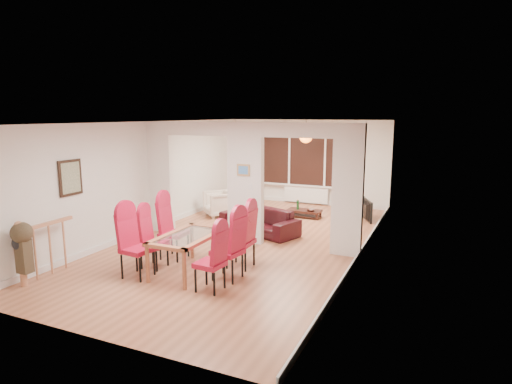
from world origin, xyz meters
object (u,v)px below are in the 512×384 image
Objects in this scene: person at (250,185)px; dining_chair_la at (137,244)px; dining_chair_lc at (174,229)px; television at (363,210)px; bottle at (298,205)px; bowl at (311,210)px; sofa at (259,220)px; dining_chair_ra at (210,259)px; dining_chair_rb at (227,247)px; dining_chair_lb at (154,240)px; coffee_table at (304,214)px; dining_table at (188,254)px; armchair at (219,204)px; dining_chair_rc at (240,237)px.

dining_chair_la is at bearing 27.23° from person.
television is at bearing 55.03° from dining_chair_lc.
dining_chair_lc is 4.36m from bottle.
person is 1.94m from bowl.
dining_chair_lc is at bearing 28.25° from person.
bowl is at bearing 87.25° from sofa.
sofa is 2.28m from person.
dining_chair_ra is (1.42, 0.00, -0.06)m from dining_chair_la.
dining_chair_rb is 0.74× the size of person.
dining_chair_la is 1.00× the size of dining_chair_lc.
dining_chair_ra reaches higher than sofa.
dining_chair_rb is (1.48, 0.04, 0.05)m from dining_chair_lb.
sofa is (0.76, 2.36, -0.29)m from dining_chair_lc.
bottle is at bearing 71.54° from dining_chair_lc.
dining_table is at bearing -97.45° from coffee_table.
dining_table is 0.73× the size of sofa.
dining_chair_ra is 0.54m from dining_chair_rb.
television is at bearing 60.47° from armchair.
television is 3.56× the size of bottle.
dining_chair_rc is at bearing -0.26° from dining_chair_lc.
dining_chair_rb is 1.19× the size of television.
dining_chair_lb is 5.00m from coffee_table.
person reaches higher than dining_table.
bowl is at bearing -11.10° from bottle.
dining_chair_lb is 3.87× the size of bottle.
dining_chair_la is at bearing -141.55° from dining_table.
armchair is 0.84× the size of coffee_table.
coffee_table is at bearing 69.35° from dining_chair_lc.
dining_chair_rb is (0.77, 0.01, 0.23)m from dining_table.
television is 4.41× the size of bowl.
sofa is (-0.68, 2.89, -0.28)m from dining_chair_rb.
bottle is (-0.28, 4.13, -0.22)m from dining_chair_rc.
dining_chair_la is 5.37m from person.
dining_chair_rc is at bearing 46.00° from dining_chair_la.
television is at bearing 20.10° from bowl.
dining_chair_rc is (-0.02, 1.15, 0.05)m from dining_chair_ra.
dining_chair_rc is 4.14m from bottle.
dining_chair_la is 0.50m from dining_chair_lb.
bowl is (0.83, 4.67, -0.11)m from dining_table.
dining_chair_lc is 1.39m from dining_chair_rc.
sofa is at bearing 83.87° from dining_chair_la.
dining_chair_lc is at bearing 96.11° from dining_chair_la.
dining_table is at bearing -95.33° from bottle.
dining_chair_lb is (-0.71, -0.04, 0.18)m from dining_table.
sofa is at bearing -105.76° from coffee_table.
dining_chair_rc is at bearing -86.14° from bottle.
dining_table is 1.28× the size of dining_chair_rb.
television is at bearing 70.20° from dining_chair_la.
dining_chair_ra is (0.74, -0.53, 0.18)m from dining_table.
dining_chair_rb reaches higher than armchair.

